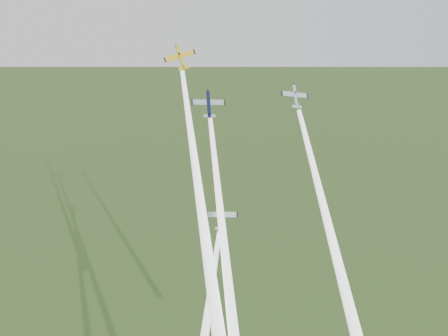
% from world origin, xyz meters
% --- Properties ---
extents(plane_yellow, '(8.45, 5.14, 7.81)m').
position_xyz_m(plane_yellow, '(-7.18, 6.80, 113.15)').
color(plane_yellow, yellow).
extents(smoke_trail_yellow, '(6.25, 35.35, 52.84)m').
position_xyz_m(smoke_trail_yellow, '(-5.43, -11.26, 84.80)').
color(smoke_trail_yellow, white).
extents(plane_navy, '(7.49, 5.04, 7.03)m').
position_xyz_m(plane_navy, '(-2.08, 0.69, 104.05)').
color(plane_navy, '#0C1335').
extents(smoke_trail_navy, '(3.99, 40.90, 61.57)m').
position_xyz_m(smoke_trail_navy, '(-1.50, -20.24, 71.33)').
color(smoke_trail_navy, white).
extents(plane_silver_right, '(6.69, 5.87, 7.02)m').
position_xyz_m(plane_silver_right, '(16.26, -0.78, 105.41)').
color(plane_silver_right, silver).
extents(smoke_trail_silver_right, '(10.67, 35.59, 53.76)m').
position_xyz_m(smoke_trail_silver_right, '(20.32, -18.77, 76.60)').
color(smoke_trail_silver_right, white).
extents(plane_silver_low, '(7.74, 7.31, 7.03)m').
position_xyz_m(plane_silver_low, '(-0.78, -7.41, 81.85)').
color(plane_silver_low, '#ACB2BA').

